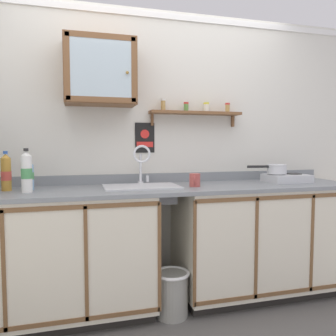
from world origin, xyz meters
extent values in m
plane|color=#565451|center=(0.00, 0.00, 0.00)|extent=(6.28, 6.28, 0.00)
cube|color=silver|center=(0.00, 0.65, 1.22)|extent=(3.88, 0.05, 2.44)
cube|color=white|center=(0.00, 0.62, 2.39)|extent=(3.88, 0.02, 0.05)
cube|color=black|center=(-0.87, 0.33, 0.04)|extent=(1.46, 0.58, 0.08)
cube|color=beige|center=(-0.87, 0.30, 0.50)|extent=(1.49, 0.64, 0.85)
cube|color=brown|center=(-0.87, -0.02, 0.89)|extent=(1.49, 0.01, 0.03)
cube|color=brown|center=(-0.87, -0.02, 0.13)|extent=(1.49, 0.01, 0.03)
cube|color=brown|center=(-1.12, -0.02, 0.50)|extent=(0.02, 0.01, 0.78)
cube|color=brown|center=(-0.62, -0.02, 0.50)|extent=(0.02, 0.01, 0.78)
cube|color=brown|center=(-0.13, -0.02, 0.50)|extent=(0.02, 0.01, 0.78)
cube|color=black|center=(0.88, 0.33, 0.04)|extent=(1.46, 0.58, 0.08)
cube|color=beige|center=(0.88, 0.30, 0.50)|extent=(1.49, 0.64, 0.85)
cube|color=brown|center=(0.88, -0.02, 0.89)|extent=(1.49, 0.01, 0.03)
cube|color=brown|center=(0.88, -0.02, 0.13)|extent=(1.49, 0.01, 0.03)
cube|color=brown|center=(0.13, -0.02, 0.50)|extent=(0.02, 0.01, 0.78)
cube|color=brown|center=(0.63, -0.02, 0.50)|extent=(0.02, 0.01, 0.78)
cube|color=brown|center=(1.12, -0.02, 0.50)|extent=(0.02, 0.01, 0.78)
cube|color=gray|center=(0.00, 0.30, 0.94)|extent=(3.24, 0.67, 0.03)
cube|color=gray|center=(0.00, 0.61, 1.00)|extent=(3.24, 0.02, 0.08)
cube|color=silver|center=(-0.19, 0.32, 0.96)|extent=(0.58, 0.37, 0.01)
cube|color=slate|center=(-0.19, 0.32, 0.84)|extent=(0.50, 0.30, 0.01)
cube|color=slate|center=(-0.19, 0.48, 0.90)|extent=(0.50, 0.01, 0.12)
cube|color=slate|center=(-0.19, 0.17, 0.90)|extent=(0.50, 0.01, 0.12)
cylinder|color=#4C4C51|center=(-0.19, 0.32, 0.84)|extent=(0.04, 0.04, 0.01)
cylinder|color=silver|center=(-0.15, 0.53, 0.97)|extent=(0.05, 0.05, 0.02)
cylinder|color=silver|center=(-0.15, 0.53, 1.10)|extent=(0.02, 0.02, 0.23)
torus|color=silver|center=(-0.15, 0.47, 1.21)|extent=(0.15, 0.02, 0.15)
cylinder|color=silver|center=(-0.09, 0.53, 1.00)|extent=(0.02, 0.02, 0.06)
cube|color=silver|center=(1.12, 0.33, 0.99)|extent=(0.36, 0.27, 0.07)
cylinder|color=#2D2D2D|center=(1.04, 0.35, 1.03)|extent=(0.14, 0.14, 0.01)
cylinder|color=#2D2D2D|center=(1.21, 0.35, 1.03)|extent=(0.14, 0.14, 0.01)
cylinder|color=black|center=(1.04, 0.21, 0.99)|extent=(0.03, 0.02, 0.03)
cylinder|color=black|center=(1.21, 0.21, 0.99)|extent=(0.03, 0.02, 0.03)
cylinder|color=silver|center=(1.04, 0.35, 1.07)|extent=(0.17, 0.17, 0.08)
torus|color=silver|center=(1.04, 0.35, 1.11)|extent=(0.17, 0.17, 0.01)
cylinder|color=black|center=(0.86, 0.37, 1.10)|extent=(0.19, 0.04, 0.02)
cylinder|color=white|center=(-1.01, 0.26, 1.08)|extent=(0.07, 0.07, 0.26)
cone|color=white|center=(-1.01, 0.26, 1.23)|extent=(0.07, 0.07, 0.03)
cylinder|color=#262626|center=(-1.01, 0.26, 1.25)|extent=(0.03, 0.03, 0.02)
cylinder|color=#4C9959|center=(-1.01, 0.26, 1.09)|extent=(0.07, 0.07, 0.07)
cylinder|color=gold|center=(-1.16, 0.38, 1.07)|extent=(0.07, 0.07, 0.24)
cone|color=gold|center=(-1.16, 0.38, 1.21)|extent=(0.07, 0.07, 0.03)
cylinder|color=#2D59B2|center=(-1.16, 0.38, 1.23)|extent=(0.03, 0.03, 0.02)
cylinder|color=#D84C3F|center=(-1.16, 0.38, 1.06)|extent=(0.07, 0.07, 0.07)
cylinder|color=#8CB7E0|center=(-1.01, 0.39, 1.05)|extent=(0.06, 0.06, 0.18)
cone|color=#8CB7E0|center=(-1.01, 0.39, 1.15)|extent=(0.06, 0.06, 0.03)
cylinder|color=#2D59B2|center=(-1.01, 0.39, 1.18)|extent=(0.03, 0.03, 0.02)
cylinder|color=#4C9959|center=(-1.01, 0.39, 1.06)|extent=(0.06, 0.06, 0.05)
cylinder|color=#B24C47|center=(0.23, 0.26, 1.01)|extent=(0.09, 0.09, 0.10)
torus|color=#B24C47|center=(0.21, 0.21, 1.01)|extent=(0.04, 0.07, 0.07)
cube|color=brown|center=(-0.48, 0.49, 1.86)|extent=(0.55, 0.27, 0.52)
cube|color=silver|center=(-0.48, 0.35, 1.86)|extent=(0.45, 0.01, 0.43)
cube|color=brown|center=(-0.73, 0.35, 1.86)|extent=(0.04, 0.01, 0.49)
cube|color=brown|center=(-0.23, 0.35, 1.86)|extent=(0.04, 0.01, 0.49)
cube|color=brown|center=(-0.48, 0.35, 2.09)|extent=(0.52, 0.01, 0.04)
cube|color=brown|center=(-0.48, 0.35, 1.63)|extent=(0.52, 0.01, 0.04)
sphere|color=olive|center=(-0.29, 0.33, 1.83)|extent=(0.02, 0.02, 0.02)
cube|color=brown|center=(0.34, 0.55, 1.57)|extent=(0.82, 0.14, 0.02)
cube|color=brown|center=(-0.04, 0.61, 1.50)|extent=(0.02, 0.03, 0.10)
cube|color=brown|center=(0.73, 0.61, 1.50)|extent=(0.02, 0.03, 0.10)
cylinder|color=tan|center=(0.05, 0.56, 1.62)|extent=(0.04, 0.04, 0.08)
cylinder|color=white|center=(0.05, 0.56, 1.67)|extent=(0.04, 0.04, 0.02)
cylinder|color=#598C3F|center=(0.26, 0.56, 1.61)|extent=(0.04, 0.04, 0.06)
cylinder|color=red|center=(0.26, 0.56, 1.65)|extent=(0.04, 0.04, 0.02)
cylinder|color=silver|center=(0.44, 0.56, 1.61)|extent=(0.05, 0.05, 0.07)
cylinder|color=yellow|center=(0.44, 0.56, 1.65)|extent=(0.05, 0.05, 0.02)
cylinder|color=tan|center=(0.64, 0.54, 1.61)|extent=(0.04, 0.04, 0.07)
cylinder|color=red|center=(0.64, 0.54, 1.65)|extent=(0.04, 0.04, 0.02)
cube|color=black|center=(-0.10, 0.62, 1.35)|extent=(0.17, 0.01, 0.26)
cube|color=red|center=(-0.10, 0.61, 1.29)|extent=(0.14, 0.00, 0.05)
cylinder|color=red|center=(-0.10, 0.61, 1.38)|extent=(0.08, 0.00, 0.08)
cylinder|color=gray|center=(0.00, 0.10, 0.17)|extent=(0.24, 0.24, 0.33)
torus|color=white|center=(0.00, 0.10, 0.33)|extent=(0.27, 0.27, 0.02)
camera|label=1|loc=(-0.67, -2.25, 1.30)|focal=35.91mm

